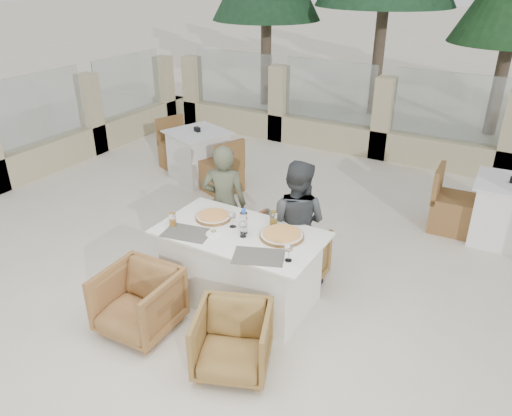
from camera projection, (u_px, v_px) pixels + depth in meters
The scene contains 24 objects.
ground at pixel (231, 301), 5.08m from camera, with size 80.00×80.00×0.00m, color silver.
sand_patch at pixel (468, 69), 15.92m from camera, with size 30.00×16.00×0.01m, color beige.
perimeter_wall_far at pixel (383, 113), 8.44m from camera, with size 10.00×0.34×1.60m, color tan, non-canonical shape.
perimeter_wall_left at pixel (42, 123), 7.91m from camera, with size 0.34×7.00×1.60m, color tan, non-canonical shape.
dining_table at pixel (241, 266), 4.95m from camera, with size 1.60×0.90×0.77m, color white, non-canonical shape.
placemat_near_left at pixel (187, 233), 4.76m from camera, with size 0.45×0.30×0.00m, color #58544C.
placemat_near_right at pixel (259, 256), 4.38m from camera, with size 0.45×0.30×0.00m, color #58534B.
pizza_left at pixel (213, 217), 5.02m from camera, with size 0.36×0.36×0.05m, color orange.
pizza_right at pixel (282, 235), 4.68m from camera, with size 0.42×0.42×0.05m, color orange.
water_bottle at pixel (244, 221), 4.71m from camera, with size 0.07×0.07×0.25m, color #ACCEE2.
wine_glass_centre at pixel (233, 218), 4.83m from camera, with size 0.08×0.08×0.18m, color silver, non-canonical shape.
wine_glass_near at pixel (243, 228), 4.66m from camera, with size 0.08×0.08×0.18m, color white, non-canonical shape.
wine_glass_corner at pixel (289, 252), 4.28m from camera, with size 0.08×0.08×0.18m, color silver, non-canonical shape.
beer_glass_left at pixel (173, 219), 4.87m from camera, with size 0.07×0.07×0.14m, color orange.
beer_glass_right at pixel (273, 219), 4.87m from camera, with size 0.07×0.07×0.15m, color #C3901B.
olive_dish at pixel (213, 232), 4.73m from camera, with size 0.11×0.11×0.04m, color white, non-canonical shape.
armchair_far_left at pixel (229, 232), 5.74m from camera, with size 0.66×0.68×0.62m, color #915D35.
armchair_far_right at pixel (291, 257), 5.25m from camera, with size 0.65×0.66×0.60m, color brown.
armchair_near_left at pixel (138, 302), 4.56m from camera, with size 0.65×0.67×0.61m, color olive.
armchair_near_right at pixel (233, 341), 4.12m from camera, with size 0.61×0.62×0.57m, color olive.
diner_left at pixel (224, 204), 5.54m from camera, with size 0.50×0.33×1.36m, color #52573F.
diner_right at pixel (296, 223), 5.12m from camera, with size 0.67×0.52×1.37m, color #3C3F41.
bg_table_a at pixel (199, 155), 7.77m from camera, with size 1.64×0.82×0.77m, color silver, non-canonical shape.
bg_table_b at pixel (507, 212), 6.01m from camera, with size 1.64×0.82×0.77m, color white, non-canonical shape.
Camera 1 is at (2.29, -3.44, 3.10)m, focal length 35.00 mm.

